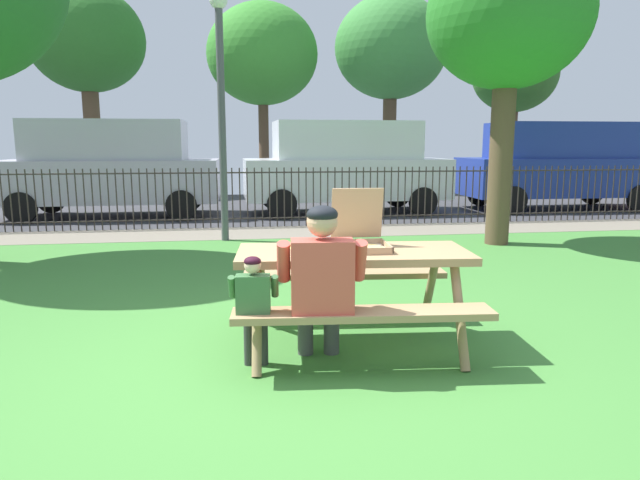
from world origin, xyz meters
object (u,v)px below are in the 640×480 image
pizza_slice_on_table (298,247)px  parked_car_center (110,166)px  tree_by_fence (509,18)px  parked_car_far_right (558,164)px  adult_at_table (321,280)px  far_tree_midleft (87,42)px  parked_car_right (345,165)px  far_tree_right (515,75)px  child_at_table (254,302)px  lamp_post_walkway (221,92)px  far_tree_center (262,55)px  far_tree_midright (391,49)px  pizza_box_open (360,238)px  picnic_table_foreground (353,272)px

pizza_slice_on_table → parked_car_center: parked_car_center is taller
tree_by_fence → parked_car_far_right: 6.13m
adult_at_table → far_tree_midleft: far_tree_midleft is taller
pizza_slice_on_table → adult_at_table: (0.10, -0.64, -0.12)m
parked_car_right → far_tree_right: 9.52m
adult_at_table → child_at_table: (-0.47, 0.01, -0.14)m
lamp_post_walkway → far_tree_center: size_ratio=0.66×
adult_at_table → far_tree_midright: 16.00m
pizza_box_open → far_tree_center: 14.72m
parked_car_right → far_tree_midright: size_ratio=0.73×
parked_car_far_right → parked_car_center: bearing=180.0°
far_tree_center → tree_by_fence: bearing=-72.4°
far_tree_midright → parked_car_far_right: bearing=-65.6°
child_at_table → far_tree_midright: (4.96, 14.83, 4.12)m
lamp_post_walkway → parked_car_right: size_ratio=0.84×
pizza_box_open → lamp_post_walkway: lamp_post_walkway is taller
child_at_table → pizza_slice_on_table: bearing=59.4°
lamp_post_walkway → far_tree_midright: (5.29, 9.26, 2.23)m
picnic_table_foreground → adult_at_table: 0.58m
far_tree_midleft → child_at_table: bearing=-72.9°
parked_car_far_right → adult_at_table: bearing=-128.5°
child_at_table → parked_car_center: bearing=107.5°
far_tree_center → far_tree_right: far_tree_center is taller
tree_by_fence → far_tree_midleft: (-8.55, 10.21, 1.18)m
far_tree_right → pizza_box_open: bearing=-120.6°
parked_car_far_right → far_tree_midright: 7.34m
parked_car_center → far_tree_right: 13.77m
lamp_post_walkway → far_tree_right: 13.46m
child_at_table → far_tree_midright: 16.17m
far_tree_center → pizza_box_open: bearing=-89.6°
picnic_table_foreground → adult_at_table: (-0.32, -0.48, 0.06)m
far_tree_center → child_at_table: bearing=-92.9°
parked_car_far_right → parked_car_right: bearing=180.0°
pizza_box_open → pizza_slice_on_table: (-0.49, 0.10, -0.08)m
picnic_table_foreground → parked_car_right: size_ratio=0.41×
tree_by_fence → far_tree_midright: size_ratio=0.73×
pizza_slice_on_table → adult_at_table: size_ratio=0.23×
lamp_post_walkway → pizza_box_open: bearing=-76.8°
parked_car_right → pizza_slice_on_table: bearing=-103.3°
picnic_table_foreground → far_tree_midright: bearing=73.8°
far_tree_right → adult_at_table: bearing=-120.8°
parked_car_center → parked_car_far_right: bearing=-0.0°
picnic_table_foreground → adult_at_table: bearing=-124.0°
far_tree_midleft → far_tree_midright: 9.51m
adult_at_table → parked_car_right: parked_car_right is taller
child_at_table → far_tree_right: (9.32, 14.83, 3.38)m
pizza_slice_on_table → far_tree_right: far_tree_right is taller
tree_by_fence → parked_car_right: tree_by_fence is taller
far_tree_midright → pizza_box_open: bearing=-106.0°
parked_car_center → far_tree_midright: bearing=36.9°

